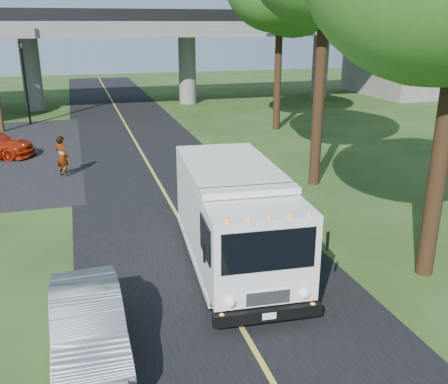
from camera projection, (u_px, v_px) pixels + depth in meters
name	position (u px, v px, depth m)	size (l,w,h in m)	color
ground	(241.00, 327.00, 10.97)	(120.00, 120.00, 0.00)	#283E16
road	(162.00, 189.00, 20.04)	(7.00, 90.00, 0.02)	black
lane_line	(162.00, 189.00, 20.04)	(0.12, 90.00, 0.01)	gold
overpass	(111.00, 48.00, 38.56)	(54.00, 10.00, 7.30)	slate
traffic_signal	(24.00, 75.00, 31.93)	(0.18, 0.22, 5.20)	black
step_van	(235.00, 215.00, 13.34)	(2.87, 6.66, 2.73)	white
silver_sedan	(88.00, 325.00, 9.89)	(1.39, 3.98, 1.31)	#92969A
pedestrian	(62.00, 156.00, 21.53)	(0.65, 0.43, 1.80)	gray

